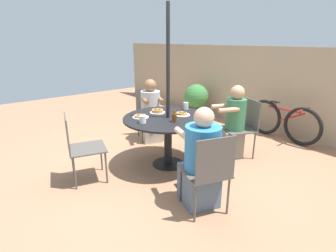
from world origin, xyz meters
TOP-DOWN VIEW (x-y plane):
  - ground_plane at (0.00, 0.00)m, footprint 12.00×12.00m
  - back_fence at (0.00, 2.64)m, footprint 10.00×0.06m
  - patio_table at (0.00, 0.00)m, footprint 1.29×1.29m
  - umbrella_pole at (0.00, 0.00)m, footprint 0.05×0.05m
  - patio_chair_north at (-1.15, 0.47)m, footprint 0.60×0.60m
  - diner_north at (-0.98, 0.40)m, footprint 0.57×0.50m
  - patio_chair_east at (-0.35, -1.19)m, footprint 0.57×0.57m
  - patio_chair_south at (1.17, -0.41)m, footprint 0.58×0.58m
  - diner_south at (1.00, -0.35)m, footprint 0.59×0.52m
  - patio_chair_west at (0.50, 1.14)m, footprint 0.60×0.60m
  - diner_west at (0.43, 0.97)m, footprint 0.47×0.55m
  - pancake_plate_a at (0.05, 0.23)m, footprint 0.23×0.23m
  - pancake_plate_b at (-0.24, -0.31)m, footprint 0.23×0.23m
  - pancake_plate_c at (-0.29, 0.03)m, footprint 0.23×0.23m
  - syrup_bottle at (0.22, -0.07)m, footprint 0.09×0.07m
  - coffee_cup at (-0.01, -0.43)m, footprint 0.09×0.09m
  - drinking_glass_a at (-0.17, 0.51)m, footprint 0.08×0.08m
  - bicycle at (0.54, 2.32)m, footprint 1.44×0.44m
  - potted_shrub at (-1.55, 2.15)m, footprint 0.58×0.58m

SIDE VIEW (x-z plane):
  - ground_plane at x=0.00m, z-range 0.00..0.00m
  - bicycle at x=0.54m, z-range 0.00..0.71m
  - potted_shrub at x=-1.55m, z-range 0.05..0.84m
  - diner_south at x=1.00m, z-range -0.06..1.09m
  - diner_north at x=-0.98m, z-range -0.05..1.09m
  - patio_chair_north at x=-1.15m, z-range 0.07..0.98m
  - patio_chair_east at x=-0.35m, z-range 0.07..0.98m
  - patio_chair_south at x=1.17m, z-range 0.07..0.98m
  - patio_chair_west at x=0.50m, z-range 0.07..0.98m
  - diner_west at x=0.43m, z-range -0.03..1.12m
  - patio_table at x=0.00m, z-range 0.25..0.99m
  - pancake_plate_b at x=-0.24m, z-range 0.73..0.78m
  - pancake_plate_a at x=0.05m, z-range 0.73..0.78m
  - pancake_plate_c at x=-0.29m, z-range 0.73..0.80m
  - coffee_cup at x=-0.01m, z-range 0.74..0.84m
  - drinking_glass_a at x=-0.17m, z-range 0.74..0.85m
  - syrup_bottle at x=0.22m, z-range 0.72..0.88m
  - back_fence at x=0.00m, z-range 0.00..1.68m
  - umbrella_pole at x=0.00m, z-range 0.00..2.26m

